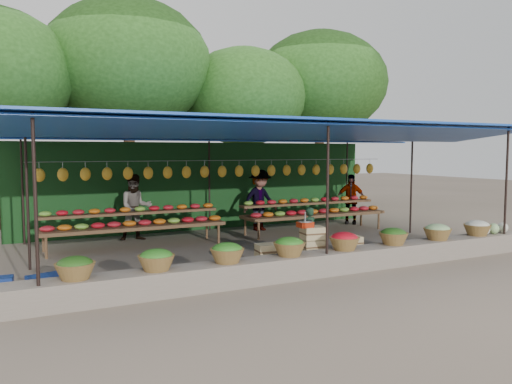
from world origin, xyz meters
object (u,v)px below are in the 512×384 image
crate_counter (312,250)px  weighing_scale (305,224)px  blue_crate_front (47,285)px  vendor_seated (309,232)px

crate_counter → weighing_scale: 0.56m
blue_crate_front → crate_counter: bearing=-16.3°
crate_counter → vendor_seated: bearing=61.8°
blue_crate_front → weighing_scale: bearing=-16.3°
vendor_seated → blue_crate_front: size_ratio=1.98×
crate_counter → blue_crate_front: crate_counter is taller
crate_counter → weighing_scale: size_ratio=7.74×
weighing_scale → blue_crate_front: bearing=178.4°
crate_counter → vendor_seated: 0.86m
crate_counter → blue_crate_front: bearing=178.5°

